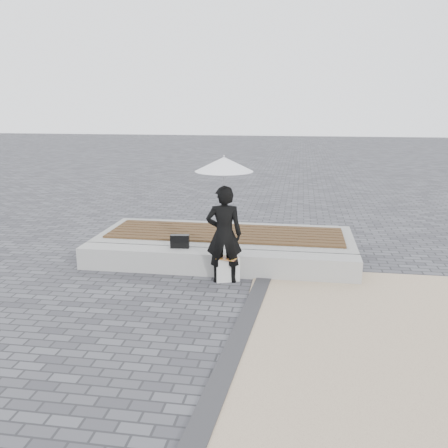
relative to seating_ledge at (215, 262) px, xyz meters
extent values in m
plane|color=#505156|center=(0.00, -1.60, -0.20)|extent=(80.00, 80.00, 0.00)
cube|color=#C1AF8B|center=(3.20, -2.10, -0.19)|extent=(5.00, 5.00, 0.02)
cube|color=#313133|center=(0.75, -2.10, -0.18)|extent=(0.61, 5.20, 0.04)
cube|color=#9E9D99|center=(0.00, 0.00, 0.00)|extent=(5.00, 0.45, 0.40)
cube|color=#ABABA5|center=(0.00, 1.20, 0.00)|extent=(5.00, 2.00, 0.40)
imported|color=black|center=(0.22, -0.38, 0.62)|extent=(0.65, 0.47, 1.64)
cylinder|color=#AFB0B5|center=(0.22, -0.38, 1.20)|extent=(0.02, 0.02, 0.94)
cone|color=white|center=(0.22, -0.38, 1.79)|extent=(0.94, 0.94, 0.23)
sphere|color=#AFB0B5|center=(0.22, -0.38, 1.92)|extent=(0.03, 0.03, 0.03)
cube|color=black|center=(-0.67, 0.12, 0.32)|extent=(0.35, 0.16, 0.24)
cube|color=silver|center=(0.27, -0.36, 0.01)|extent=(0.43, 0.30, 0.41)
cube|color=#F8494A|center=(0.27, -0.41, 0.22)|extent=(0.35, 0.29, 0.01)
camera|label=1|loc=(1.42, -7.98, 2.72)|focal=38.67mm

